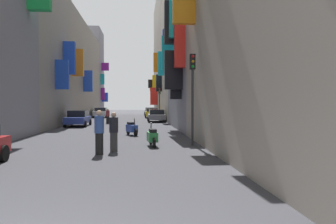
{
  "coord_description": "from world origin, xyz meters",
  "views": [
    {
      "loc": [
        1.98,
        -3.59,
        2.06
      ],
      "look_at": [
        4.46,
        23.03,
        1.35
      ],
      "focal_mm": 33.35,
      "sensor_mm": 36.0,
      "label": 1
    }
  ],
  "objects_px": {
    "parked_car_yellow": "(152,113)",
    "pedestrian_crossing": "(108,116)",
    "scooter_green": "(152,137)",
    "scooter_red": "(99,125)",
    "pedestrian_near_left": "(99,132)",
    "parked_car_silver": "(101,112)",
    "pedestrian_near_right": "(114,132)",
    "parked_car_black": "(150,111)",
    "parked_car_grey": "(156,115)",
    "scooter_blue": "(132,128)",
    "traffic_light_near_corner": "(193,84)",
    "traffic_light_far_corner": "(160,98)",
    "parked_car_blue": "(78,118)"
  },
  "relations": [
    {
      "from": "pedestrian_near_left",
      "to": "pedestrian_near_right",
      "type": "distance_m",
      "value": 0.93
    },
    {
      "from": "pedestrian_near_right",
      "to": "traffic_light_near_corner",
      "type": "bearing_deg",
      "value": 25.09
    },
    {
      "from": "parked_car_silver",
      "to": "scooter_green",
      "type": "bearing_deg",
      "value": -78.87
    },
    {
      "from": "parked_car_silver",
      "to": "parked_car_yellow",
      "type": "relative_size",
      "value": 1.04
    },
    {
      "from": "pedestrian_crossing",
      "to": "pedestrian_near_left",
      "type": "bearing_deg",
      "value": -85.34
    },
    {
      "from": "pedestrian_near_left",
      "to": "traffic_light_far_corner",
      "type": "distance_m",
      "value": 26.79
    },
    {
      "from": "parked_car_grey",
      "to": "scooter_blue",
      "type": "xyz_separation_m",
      "value": [
        -2.44,
        -14.94,
        -0.27
      ]
    },
    {
      "from": "pedestrian_crossing",
      "to": "parked_car_grey",
      "type": "bearing_deg",
      "value": 28.07
    },
    {
      "from": "parked_car_silver",
      "to": "parked_car_blue",
      "type": "height_order",
      "value": "parked_car_silver"
    },
    {
      "from": "scooter_blue",
      "to": "traffic_light_near_corner",
      "type": "xyz_separation_m",
      "value": [
        3.12,
        -5.07,
        2.59
      ]
    },
    {
      "from": "pedestrian_near_left",
      "to": "traffic_light_near_corner",
      "type": "xyz_separation_m",
      "value": [
        4.25,
        2.51,
        2.15
      ]
    },
    {
      "from": "scooter_blue",
      "to": "pedestrian_near_left",
      "type": "bearing_deg",
      "value": -98.46
    },
    {
      "from": "scooter_green",
      "to": "traffic_light_near_corner",
      "type": "bearing_deg",
      "value": 7.24
    },
    {
      "from": "parked_car_silver",
      "to": "traffic_light_far_corner",
      "type": "distance_m",
      "value": 11.54
    },
    {
      "from": "parked_car_black",
      "to": "pedestrian_crossing",
      "type": "xyz_separation_m",
      "value": [
        -5.11,
        -21.08,
        0.03
      ]
    },
    {
      "from": "pedestrian_crossing",
      "to": "traffic_light_far_corner",
      "type": "relative_size",
      "value": 0.39
    },
    {
      "from": "parked_car_silver",
      "to": "pedestrian_near_right",
      "type": "bearing_deg",
      "value": -82.22
    },
    {
      "from": "parked_car_silver",
      "to": "pedestrian_near_right",
      "type": "distance_m",
      "value": 33.78
    },
    {
      "from": "parked_car_grey",
      "to": "scooter_green",
      "type": "xyz_separation_m",
      "value": [
        -1.33,
        -20.26,
        -0.28
      ]
    },
    {
      "from": "pedestrian_near_right",
      "to": "traffic_light_near_corner",
      "type": "height_order",
      "value": "traffic_light_near_corner"
    },
    {
      "from": "scooter_red",
      "to": "pedestrian_crossing",
      "type": "bearing_deg",
      "value": 91.83
    },
    {
      "from": "parked_car_blue",
      "to": "scooter_blue",
      "type": "bearing_deg",
      "value": -59.94
    },
    {
      "from": "scooter_green",
      "to": "scooter_red",
      "type": "distance_m",
      "value": 9.09
    },
    {
      "from": "pedestrian_crossing",
      "to": "pedestrian_near_right",
      "type": "height_order",
      "value": "pedestrian_near_right"
    },
    {
      "from": "scooter_blue",
      "to": "traffic_light_near_corner",
      "type": "bearing_deg",
      "value": -58.38
    },
    {
      "from": "parked_car_yellow",
      "to": "traffic_light_far_corner",
      "type": "distance_m",
      "value": 6.44
    },
    {
      "from": "parked_car_yellow",
      "to": "pedestrian_crossing",
      "type": "bearing_deg",
      "value": -111.68
    },
    {
      "from": "parked_car_silver",
      "to": "scooter_red",
      "type": "height_order",
      "value": "parked_car_silver"
    },
    {
      "from": "parked_car_silver",
      "to": "traffic_light_far_corner",
      "type": "relative_size",
      "value": 1.06
    },
    {
      "from": "parked_car_blue",
      "to": "pedestrian_crossing",
      "type": "height_order",
      "value": "pedestrian_crossing"
    },
    {
      "from": "pedestrian_near_left",
      "to": "parked_car_silver",
      "type": "bearing_deg",
      "value": 96.75
    },
    {
      "from": "parked_car_grey",
      "to": "scooter_green",
      "type": "distance_m",
      "value": 20.31
    },
    {
      "from": "pedestrian_near_left",
      "to": "scooter_red",
      "type": "bearing_deg",
      "value": 97.08
    },
    {
      "from": "parked_car_yellow",
      "to": "parked_car_silver",
      "type": "bearing_deg",
      "value": 166.75
    },
    {
      "from": "parked_car_yellow",
      "to": "traffic_light_far_corner",
      "type": "height_order",
      "value": "traffic_light_far_corner"
    },
    {
      "from": "parked_car_blue",
      "to": "traffic_light_far_corner",
      "type": "relative_size",
      "value": 1.07
    },
    {
      "from": "parked_car_black",
      "to": "parked_car_grey",
      "type": "height_order",
      "value": "parked_car_black"
    },
    {
      "from": "parked_car_blue",
      "to": "pedestrian_near_right",
      "type": "bearing_deg",
      "value": -74.03
    },
    {
      "from": "parked_car_blue",
      "to": "pedestrian_near_left",
      "type": "bearing_deg",
      "value": -76.45
    },
    {
      "from": "traffic_light_near_corner",
      "to": "parked_car_yellow",
      "type": "bearing_deg",
      "value": 91.53
    },
    {
      "from": "scooter_red",
      "to": "parked_car_silver",
      "type": "bearing_deg",
      "value": 96.6
    },
    {
      "from": "pedestrian_near_left",
      "to": "parked_car_grey",
      "type": "bearing_deg",
      "value": 81.0
    },
    {
      "from": "traffic_light_far_corner",
      "to": "pedestrian_crossing",
      "type": "bearing_deg",
      "value": -131.09
    },
    {
      "from": "pedestrian_near_left",
      "to": "pedestrian_near_right",
      "type": "xyz_separation_m",
      "value": [
        0.52,
        0.77,
        -0.06
      ]
    },
    {
      "from": "parked_car_blue",
      "to": "pedestrian_crossing",
      "type": "relative_size",
      "value": 2.74
    },
    {
      "from": "parked_car_yellow",
      "to": "pedestrian_crossing",
      "type": "distance_m",
      "value": 13.68
    },
    {
      "from": "pedestrian_crossing",
      "to": "pedestrian_near_right",
      "type": "distance_m",
      "value": 19.11
    },
    {
      "from": "parked_car_yellow",
      "to": "traffic_light_far_corner",
      "type": "relative_size",
      "value": 1.03
    },
    {
      "from": "parked_car_yellow",
      "to": "pedestrian_near_right",
      "type": "distance_m",
      "value": 31.84
    },
    {
      "from": "scooter_green",
      "to": "scooter_red",
      "type": "height_order",
      "value": "same"
    }
  ]
}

